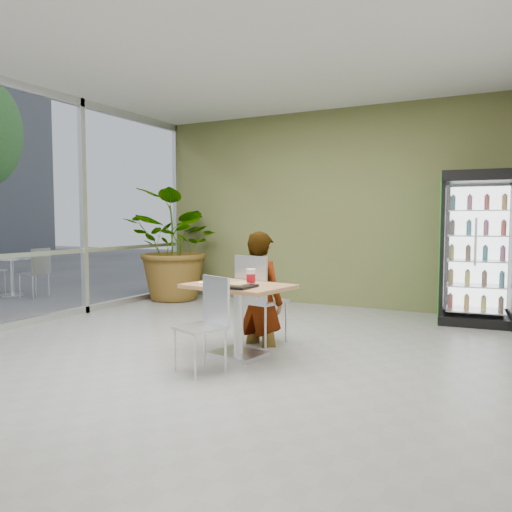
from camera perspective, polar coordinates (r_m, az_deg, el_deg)
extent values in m
plane|color=gray|center=(5.32, -4.87, -11.24)|extent=(7.00, 7.00, 0.00)
cube|color=#A17645|center=(5.13, -2.03, -3.48)|extent=(1.14, 0.89, 0.04)
cylinder|color=silver|center=(5.20, -2.02, -7.59)|extent=(0.10, 0.10, 0.71)
cube|color=silver|center=(5.27, -2.01, -11.14)|extent=(0.58, 0.49, 0.04)
cube|color=silver|center=(5.73, 0.77, -5.18)|extent=(0.54, 0.54, 0.03)
cube|color=silver|center=(5.53, -0.61, -2.73)|extent=(0.45, 0.13, 0.53)
cylinder|color=silver|center=(5.81, 3.46, -7.47)|extent=(0.03, 0.03, 0.48)
cylinder|color=silver|center=(6.04, 0.48, -7.02)|extent=(0.03, 0.03, 0.48)
cylinder|color=silver|center=(5.51, 1.09, -8.11)|extent=(0.03, 0.03, 0.48)
cylinder|color=silver|center=(5.76, -1.95, -7.59)|extent=(0.03, 0.03, 0.48)
cube|color=silver|center=(4.67, -6.43, -8.16)|extent=(0.51, 0.51, 0.03)
cube|color=silver|center=(4.73, -4.60, -5.12)|extent=(0.37, 0.17, 0.46)
cylinder|color=silver|center=(4.76, -9.26, -10.52)|extent=(0.02, 0.02, 0.42)
cylinder|color=silver|center=(4.49, -6.96, -11.40)|extent=(0.02, 0.02, 0.42)
cylinder|color=silver|center=(4.94, -5.92, -9.95)|extent=(0.02, 0.02, 0.42)
cylinder|color=silver|center=(4.68, -3.51, -10.74)|extent=(0.02, 0.02, 0.42)
imported|color=black|center=(5.69, 0.55, -5.15)|extent=(0.65, 0.49, 1.58)
cylinder|color=silver|center=(5.16, -1.59, -3.14)|extent=(0.20, 0.20, 0.01)
cylinder|color=silver|center=(5.03, -0.59, -2.50)|extent=(0.09, 0.09, 0.16)
cylinder|color=red|center=(5.03, -0.59, -2.55)|extent=(0.09, 0.09, 0.09)
cylinder|color=silver|center=(5.02, -0.59, -1.56)|extent=(0.09, 0.09, 0.01)
cube|color=silver|center=(5.18, -5.78, -3.10)|extent=(0.20, 0.20, 0.02)
cube|color=black|center=(4.92, -2.83, -3.43)|extent=(0.46, 0.34, 0.03)
cube|color=black|center=(7.36, 23.94, 0.82)|extent=(0.98, 0.80, 2.06)
cube|color=#19A218|center=(7.40, 20.31, 0.93)|extent=(0.07, 0.70, 2.02)
cube|color=silver|center=(7.01, 23.80, 0.84)|extent=(0.74, 0.08, 1.65)
imported|color=#29682E|center=(8.84, -8.91, 1.23)|extent=(2.11, 1.96, 1.94)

